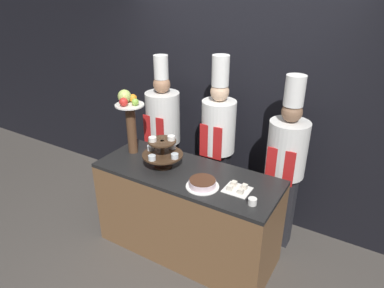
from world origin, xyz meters
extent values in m
plane|color=#47423D|center=(0.00, 0.00, 0.00)|extent=(14.00, 14.00, 0.00)
cube|color=black|center=(0.00, 1.32, 1.40)|extent=(10.00, 0.06, 2.80)
cube|color=brown|center=(0.00, 0.34, 0.44)|extent=(1.76, 0.68, 0.88)
cube|color=black|center=(0.00, 0.34, 0.90)|extent=(1.76, 0.68, 0.03)
cylinder|color=#3D2819|center=(-0.25, 0.32, 0.92)|extent=(0.17, 0.17, 0.02)
cylinder|color=#3D2819|center=(-0.25, 0.32, 1.05)|extent=(0.04, 0.04, 0.28)
cylinder|color=#3D2819|center=(-0.25, 0.32, 1.04)|extent=(0.39, 0.39, 0.02)
cylinder|color=#3D2819|center=(-0.25, 0.32, 1.18)|extent=(0.26, 0.26, 0.02)
cylinder|color=silver|center=(-0.10, 0.30, 1.07)|extent=(0.07, 0.07, 0.04)
cylinder|color=gold|center=(-0.10, 0.30, 1.07)|extent=(0.06, 0.06, 0.03)
cylinder|color=silver|center=(-0.24, 0.46, 1.07)|extent=(0.07, 0.07, 0.04)
cylinder|color=green|center=(-0.24, 0.46, 1.07)|extent=(0.06, 0.06, 0.03)
cylinder|color=silver|center=(-0.40, 0.33, 1.07)|extent=(0.07, 0.07, 0.04)
cylinder|color=red|center=(-0.40, 0.33, 1.07)|extent=(0.06, 0.06, 0.03)
cylinder|color=silver|center=(-0.26, 0.17, 1.07)|extent=(0.07, 0.07, 0.04)
cylinder|color=beige|center=(-0.26, 0.17, 1.07)|extent=(0.06, 0.06, 0.03)
cylinder|color=white|center=(-0.18, 0.37, 1.21)|extent=(0.07, 0.07, 0.04)
cylinder|color=white|center=(-0.32, 0.26, 1.21)|extent=(0.07, 0.07, 0.04)
cylinder|color=brown|center=(-0.70, 0.42, 1.17)|extent=(0.10, 0.10, 0.51)
cylinder|color=white|center=(-0.70, 0.42, 1.43)|extent=(0.29, 0.29, 0.01)
sphere|color=#84B742|center=(-0.63, 0.42, 1.47)|extent=(0.07, 0.07, 0.07)
sphere|color=orange|center=(-0.71, 0.49, 1.48)|extent=(0.08, 0.08, 0.08)
sphere|color=#ADC160|center=(-0.77, 0.43, 1.50)|extent=(0.13, 0.13, 0.13)
sphere|color=red|center=(-0.71, 0.34, 1.48)|extent=(0.09, 0.09, 0.09)
cylinder|color=white|center=(0.25, 0.20, 0.92)|extent=(0.29, 0.29, 0.01)
cylinder|color=silver|center=(0.25, 0.20, 0.95)|extent=(0.23, 0.23, 0.06)
cylinder|color=#472819|center=(0.25, 0.20, 0.98)|extent=(0.23, 0.23, 0.01)
cylinder|color=white|center=(0.72, 0.18, 0.94)|extent=(0.07, 0.07, 0.06)
cube|color=white|center=(0.53, 0.30, 0.92)|extent=(0.22, 0.20, 0.01)
cube|color=silver|center=(0.48, 0.27, 0.94)|extent=(0.04, 0.04, 0.04)
cube|color=silver|center=(0.58, 0.27, 0.94)|extent=(0.04, 0.04, 0.04)
cube|color=silver|center=(0.48, 0.34, 0.94)|extent=(0.04, 0.04, 0.04)
cube|color=silver|center=(0.58, 0.34, 0.94)|extent=(0.04, 0.04, 0.04)
cube|color=#28282D|center=(-0.68, 0.94, 0.42)|extent=(0.29, 0.16, 0.83)
cylinder|color=silver|center=(-0.68, 0.94, 1.12)|extent=(0.39, 0.39, 0.58)
cube|color=red|center=(-0.68, 0.76, 1.01)|extent=(0.27, 0.01, 0.37)
sphere|color=#A37556|center=(-0.68, 0.94, 1.51)|extent=(0.19, 0.19, 0.19)
cylinder|color=white|center=(-0.68, 0.94, 1.70)|extent=(0.16, 0.16, 0.25)
cube|color=black|center=(0.02, 0.94, 0.44)|extent=(0.27, 0.15, 0.89)
cylinder|color=white|center=(0.02, 0.94, 1.16)|extent=(0.35, 0.35, 0.55)
cube|color=red|center=(0.02, 0.78, 1.05)|extent=(0.25, 0.01, 0.35)
sphere|color=#DBB28E|center=(0.02, 0.94, 1.53)|extent=(0.19, 0.19, 0.19)
cylinder|color=white|center=(0.02, 0.94, 1.75)|extent=(0.17, 0.17, 0.30)
cube|color=#28282D|center=(0.75, 0.94, 0.41)|extent=(0.28, 0.16, 0.82)
cylinder|color=silver|center=(0.75, 0.94, 1.09)|extent=(0.38, 0.38, 0.55)
cube|color=red|center=(0.75, 0.76, 0.98)|extent=(0.26, 0.01, 0.35)
sphere|color=#846047|center=(0.75, 0.94, 1.46)|extent=(0.19, 0.19, 0.19)
cylinder|color=white|center=(0.75, 0.94, 1.66)|extent=(0.18, 0.18, 0.27)
camera|label=1|loc=(1.46, -2.01, 2.52)|focal=32.00mm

